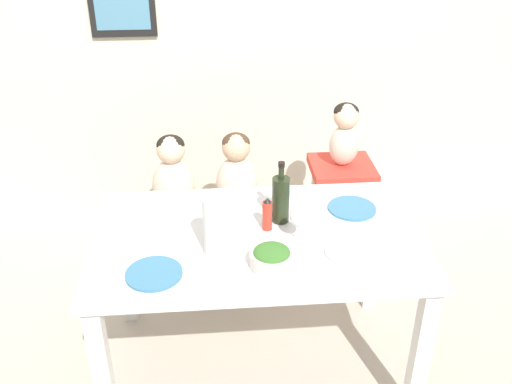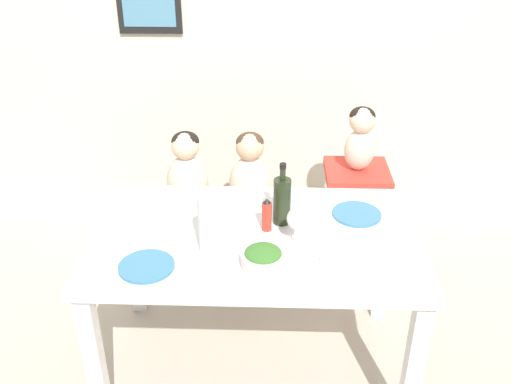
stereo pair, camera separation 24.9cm
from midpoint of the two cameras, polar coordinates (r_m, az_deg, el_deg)
The scene contains 18 objects.
ground_plane at distance 3.01m, azimuth 2.42°, elevation -16.55°, with size 14.00×14.00×0.00m, color #BCB2A3.
wall_back at distance 3.55m, azimuth 2.75°, elevation 16.04°, with size 10.00×0.09×2.70m.
dining_table at distance 2.59m, azimuth 2.72°, elevation -6.40°, with size 1.45×0.88×0.76m.
chair_far_left at distance 3.35m, azimuth -4.51°, elevation -2.77°, with size 0.41×0.40×0.46m.
chair_far_center at distance 3.33m, azimuth 1.56°, elevation -2.88°, with size 0.41×0.40×0.46m.
chair_right_highchair at distance 3.29m, azimuth 12.03°, elevation -0.32°, with size 0.35×0.34×0.73m.
person_child_left at distance 3.20m, azimuth -4.72°, elevation 1.98°, with size 0.24×0.19×0.47m.
person_child_center at distance 3.18m, azimuth 1.63°, elevation 1.90°, with size 0.24×0.19×0.47m.
person_baby_right at distance 3.13m, azimuth 12.71°, elevation 5.50°, with size 0.16×0.14×0.36m.
wine_bottle at distance 2.56m, azimuth 5.40°, elevation -0.86°, with size 0.08×0.08×0.30m.
paper_towel_roll at distance 2.36m, azimuth -1.52°, elevation -3.27°, with size 0.11×0.11×0.26m.
wine_glass_near at distance 2.42m, azimuth 6.93°, elevation -2.84°, with size 0.08×0.08×0.17m.
salad_bowl_large at distance 2.30m, azimuth 3.82°, elevation -6.72°, with size 0.18×0.18×0.09m.
dinner_plate_front_left at distance 2.34m, azimuth -7.92°, elevation -7.46°, with size 0.23×0.23×0.01m.
dinner_plate_back_left at distance 2.77m, azimuth -5.53°, elevation -1.05°, with size 0.23×0.23×0.01m.
dinner_plate_back_right at distance 2.73m, azimuth 12.63°, elevation -2.23°, with size 0.23×0.23×0.01m.
dinner_plate_front_right at distance 2.42m, azimuth 12.06°, elevation -6.63°, with size 0.23×0.23×0.01m.
condiment_bottle_hot_sauce at distance 2.52m, azimuth 3.90°, elevation -2.38°, with size 0.04×0.04×0.16m.
Camera 2 is at (0.07, -2.11, 2.15)m, focal length 40.00 mm.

